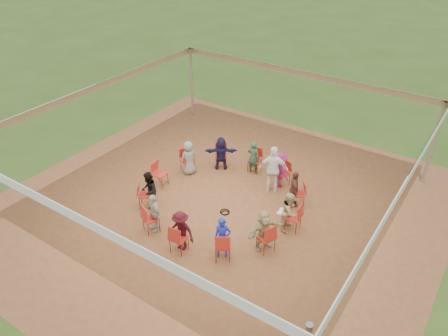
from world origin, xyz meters
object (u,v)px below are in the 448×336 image
Objects in this scene: chair_3 at (255,160)px; chair_7 at (146,195)px; person_seated_8 at (181,231)px; person_seated_4 at (221,153)px; chair_6 at (160,174)px; standing_person at (274,170)px; chair_8 at (151,219)px; chair_11 at (266,237)px; person_seated_2 at (280,170)px; person_seated_9 at (223,238)px; chair_10 at (223,246)px; chair_2 at (282,173)px; person_seated_1 at (294,189)px; chair_1 at (298,194)px; person_seated_5 at (189,158)px; person_seated_10 at (264,230)px; person_seated_6 at (149,190)px; chair_4 at (221,156)px; person_seated_7 at (154,212)px; laptop at (285,210)px; chair_0 at (293,217)px; person_seated_0 at (290,211)px; chair_9 at (179,238)px; person_seated_3 at (253,157)px; chair_5 at (187,161)px; cable_coil at (225,212)px.

chair_7 is at bearing 60.00° from chair_3.
person_seated_4 is at bearing 105.00° from person_seated_8.
chair_6 is 3.81m from standing_person.
chair_8 is 4.04m from person_seated_4.
person_seated_2 is (-1.20, 3.07, 0.18)m from chair_11.
chair_10 is at bearing -90.00° from person_seated_9.
person_seated_1 is (0.85, -0.87, 0.18)m from chair_2.
person_seated_8 is at bearing 119.15° from chair_1.
chair_3 is at bearing 135.00° from chair_6.
chair_6 is 0.72× the size of person_seated_5.
person_seated_1 is 1.00× the size of person_seated_10.
chair_3 is 2.34m from person_seated_1.
person_seated_6 and person_seated_9 have the same top height.
person_seated_5 reaches higher than chair_3.
standing_person is (2.29, -0.31, 0.38)m from chair_4.
person_seated_7 is 3.80m from laptop.
standing_person reaches higher than chair_0.
person_seated_2 is at bearing 119.15° from chair_6.
person_seated_0 reaches higher than chair_4.
laptop is (-0.28, -0.02, 0.15)m from chair_0.
chair_0 is at bearing 9.51° from person_seated_10.
chair_0 is at bearing 170.49° from person_seated_1.
chair_7 is at bearing 27.45° from person_seated_5.
person_seated_0 is at bearing 75.40° from chair_7.
chair_1 is 1.00× the size of chair_9.
person_seated_6 reaches higher than chair_10.
person_seated_1 is (-0.40, 1.11, 0.00)m from person_seated_0.
chair_6 is 0.72× the size of person_seated_6.
chair_3 and chair_4 have the same top height.
person_seated_2 is at bearing 20.49° from chair_1.
person_seated_3 reaches higher than laptop.
chair_3 is at bearing 9.51° from person_seated_2.
chair_0 is 4.51m from person_seated_6.
chair_4 is 1.24m from chair_5.
cable_coil is at bearing 97.16° from chair_0.
chair_1 is at bearing 165.00° from chair_2.
chair_10 is at bearing 170.49° from person_seated_10.
chair_11 is 0.72× the size of person_seated_10.
person_seated_9 is at bearing 159.51° from chair_11.
chair_1 is 1.00× the size of chair_8.
chair_8 and chair_10 have the same top height.
person_seated_10 is at bearing 87.73° from standing_person.
person_seated_2 is 1.00× the size of person_seated_5.
person_seated_7 is 0.75× the size of standing_person.
chair_11 is at bearing -90.00° from person_seated_10.
chair_5 is 1.00× the size of chair_9.
person_seated_3 is 4.39m from person_seated_9.
person_seated_6 is 4.24m from laptop.
chair_4 is at bearing 15.00° from chair_3.
chair_11 is at bearing -22.36° from cable_coil.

